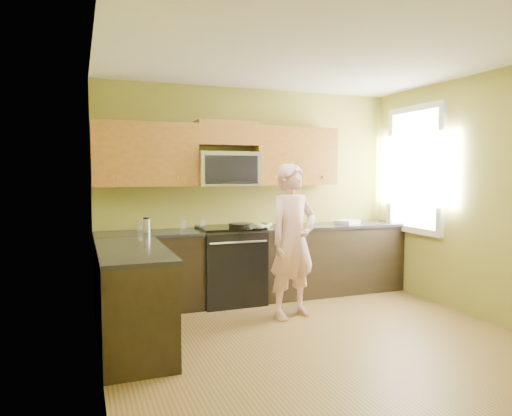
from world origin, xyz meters
name	(u,v)px	position (x,y,z in m)	size (l,w,h in m)	color
floor	(324,344)	(0.00, 0.00, 0.00)	(4.00, 4.00, 0.00)	olive
ceiling	(327,52)	(0.00, 0.00, 2.70)	(4.00, 4.00, 0.00)	white
wall_back	(252,193)	(0.00, 2.00, 1.35)	(4.00, 4.00, 0.00)	olive
wall_front	(511,223)	(0.00, -2.00, 1.35)	(4.00, 4.00, 0.00)	olive
wall_left	(98,207)	(-2.00, 0.00, 1.35)	(4.00, 4.00, 0.00)	olive
wall_right	(490,197)	(2.00, 0.00, 1.35)	(4.00, 4.00, 0.00)	olive
cabinet_back_run	(260,265)	(0.00, 1.70, 0.44)	(4.00, 0.60, 0.88)	black
cabinet_left_run	(132,299)	(-1.70, 0.60, 0.44)	(0.60, 1.60, 0.88)	black
countertop_back	(260,229)	(0.00, 1.69, 0.90)	(4.00, 0.62, 0.04)	black
countertop_left	(132,250)	(-1.69, 0.60, 0.90)	(0.62, 1.60, 0.04)	black
stove	(230,265)	(-0.40, 1.68, 0.47)	(0.76, 0.65, 0.95)	black
microwave	(227,186)	(-0.40, 1.80, 1.45)	(0.76, 0.40, 0.42)	silver
upper_cab_left	(146,186)	(-1.39, 1.83, 1.45)	(1.22, 0.33, 0.75)	#926121
upper_cab_right	(294,185)	(0.54, 1.83, 1.45)	(1.12, 0.33, 0.75)	#926121
upper_cab_over_mw	(226,133)	(-0.40, 1.83, 2.10)	(0.76, 0.33, 0.30)	#926121
window	(415,170)	(1.98, 1.20, 1.65)	(0.06, 1.06, 1.66)	white
woman	(293,241)	(0.08, 0.88, 0.86)	(0.63, 0.41, 1.71)	#FE8B7F
frying_pan	(241,229)	(-0.35, 1.42, 0.95)	(0.29, 0.51, 0.07)	black
butter_tub	(265,228)	(0.06, 1.65, 0.92)	(0.11, 0.11, 0.08)	#F2FF43
toast_slice	(283,227)	(0.28, 1.61, 0.93)	(0.11, 0.11, 0.01)	#B27F47
napkin_a	(260,226)	(-0.04, 1.56, 0.95)	(0.11, 0.12, 0.06)	silver
napkin_b	(268,225)	(0.10, 1.69, 0.95)	(0.12, 0.13, 0.07)	silver
dish_towel	(347,222)	(1.27, 1.69, 0.95)	(0.30, 0.24, 0.05)	white
travel_mug	(147,232)	(-1.41, 1.70, 0.92)	(0.08, 0.08, 0.18)	silver
glass_a	(140,226)	(-1.46, 1.84, 0.98)	(0.07, 0.07, 0.12)	silver
glass_b	(183,225)	(-0.96, 1.80, 0.98)	(0.07, 0.07, 0.12)	silver
glass_c	(202,224)	(-0.72, 1.80, 0.98)	(0.07, 0.07, 0.12)	silver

